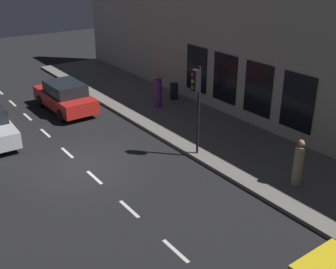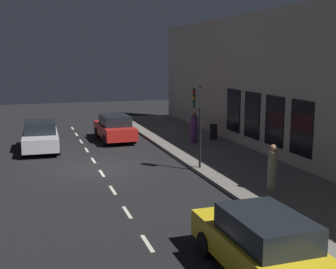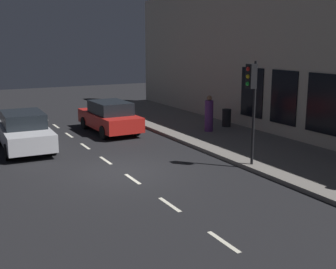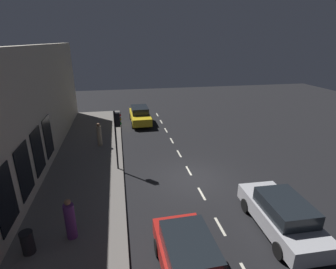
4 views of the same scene
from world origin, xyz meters
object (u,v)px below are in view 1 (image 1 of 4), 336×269
parked_car_0 (65,97)px  pedestrian_0 (158,92)px  traffic_light (196,91)px  trash_bin (174,91)px  pedestrian_1 (298,164)px

parked_car_0 → pedestrian_0: size_ratio=2.55×
traffic_light → trash_bin: size_ratio=4.03×
traffic_light → parked_car_0: bearing=104.4°
pedestrian_1 → trash_bin: (2.05, 10.26, -0.37)m
pedestrian_1 → trash_bin: bearing=-94.3°
pedestrian_0 → trash_bin: bearing=-129.3°
traffic_light → pedestrian_1: 4.70m
traffic_light → pedestrian_0: traffic_light is taller
parked_car_0 → pedestrian_1: bearing=-75.3°
parked_car_0 → pedestrian_1: size_ratio=2.57×
pedestrian_0 → pedestrian_1: (-0.59, -9.71, 0.02)m
pedestrian_0 → parked_car_0: bearing=-3.2°
traffic_light → trash_bin: 7.48m
parked_car_0 → pedestrian_1: pedestrian_1 is taller
traffic_light → trash_bin: bearing=60.8°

